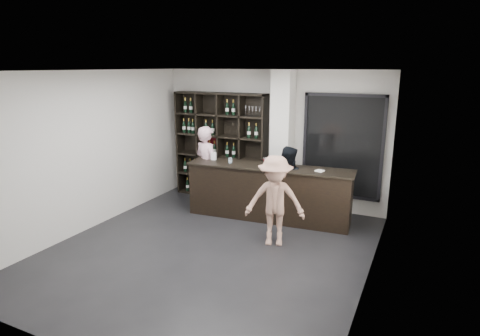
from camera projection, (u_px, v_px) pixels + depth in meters
The scene contains 12 objects.
floor at pixel (210, 250), 6.66m from camera, with size 5.00×5.50×0.01m, color black.
wine_shelf at pixel (221, 146), 9.08m from camera, with size 2.20×0.35×2.40m, color black, non-canonical shape.
structural_column at pixel (282, 141), 8.31m from camera, with size 0.40×0.40×2.90m, color silver.
glass_panel at pixel (342, 147), 8.01m from camera, with size 1.60×0.08×2.10m.
tasting_counter at pixel (268, 193), 7.91m from camera, with size 3.27×0.68×1.08m.
taster_pink at pixel (207, 167), 8.52m from camera, with size 0.64×0.42×1.76m, color #D3A6B4.
taster_black at pixel (287, 184), 7.80m from camera, with size 0.72×0.56×1.49m, color black.
customer at pixel (275, 201), 6.71m from camera, with size 1.00×0.58×1.55m, color #976F5E.
wine_glass at pixel (265, 161), 7.75m from camera, with size 0.09×0.09×0.21m, color white, non-canonical shape.
spit_cup at pixel (230, 160), 8.03m from camera, with size 0.08×0.08×0.10m, color #C9E5F6.
napkin_stack at pixel (320, 171), 7.40m from camera, with size 0.14×0.14×0.02m, color white.
card_stand at pixel (214, 156), 8.29m from camera, with size 0.11×0.05×0.16m, color white.
Camera 1 is at (3.09, -5.30, 2.97)m, focal length 30.00 mm.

